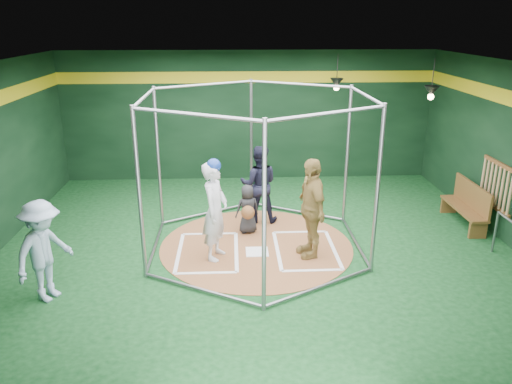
{
  "coord_description": "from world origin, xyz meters",
  "views": [
    {
      "loc": [
        -0.45,
        -8.98,
        4.27
      ],
      "look_at": [
        0.0,
        0.1,
        1.1
      ],
      "focal_mm": 35.0,
      "sensor_mm": 36.0,
      "label": 1
    }
  ],
  "objects_px": {
    "batter_figure": "(215,210)",
    "dugout_bench": "(468,204)",
    "visitor_leopard": "(311,208)",
    "umpire": "(259,184)"
  },
  "relations": [
    {
      "from": "batter_figure",
      "to": "dugout_bench",
      "type": "xyz_separation_m",
      "value": [
        5.4,
        1.33,
        -0.48
      ]
    },
    {
      "from": "visitor_leopard",
      "to": "umpire",
      "type": "height_order",
      "value": "visitor_leopard"
    },
    {
      "from": "visitor_leopard",
      "to": "umpire",
      "type": "relative_size",
      "value": 1.11
    },
    {
      "from": "umpire",
      "to": "dugout_bench",
      "type": "height_order",
      "value": "umpire"
    },
    {
      "from": "umpire",
      "to": "visitor_leopard",
      "type": "bearing_deg",
      "value": 121.57
    },
    {
      "from": "batter_figure",
      "to": "dugout_bench",
      "type": "distance_m",
      "value": 5.58
    },
    {
      "from": "umpire",
      "to": "dugout_bench",
      "type": "distance_m",
      "value": 4.54
    },
    {
      "from": "dugout_bench",
      "to": "visitor_leopard",
      "type": "bearing_deg",
      "value": -160.17
    },
    {
      "from": "umpire",
      "to": "dugout_bench",
      "type": "bearing_deg",
      "value": 179.46
    },
    {
      "from": "visitor_leopard",
      "to": "dugout_bench",
      "type": "relative_size",
      "value": 1.17
    }
  ]
}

